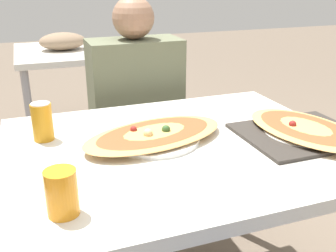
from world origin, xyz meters
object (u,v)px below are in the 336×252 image
Objects in this scene: drink_glass at (62,193)px; pizza_second at (305,129)px; chair_far_seated at (132,124)px; person_seated at (137,99)px; soda_can at (42,122)px; dining_table at (179,165)px; pizza_main at (155,135)px.

drink_glass is 0.84m from pizza_second.
chair_far_seated is 1.85× the size of pizza_second.
chair_far_seated is 0.20m from person_seated.
drink_glass is at bearing -88.39° from soda_can.
chair_far_seated is at bearing -90.00° from person_seated.
person_seated is at bearing 90.00° from chair_far_seated.
soda_can reaches higher than dining_table.
person_seated is 0.83m from pizza_second.
pizza_main is at bearing 81.43° from chair_far_seated.
drink_glass is at bearing -145.04° from dining_table.
soda_can is at bearing 162.43° from pizza_second.
dining_table is at bearing 86.89° from chair_far_seated.
chair_far_seated is 1.15m from drink_glass.
person_seated is at bearing 86.36° from dining_table.
soda_can is at bearing 155.34° from dining_table.
pizza_second is (0.38, -0.84, 0.24)m from chair_far_seated.
pizza_second is at bearing 114.49° from chair_far_seated.
pizza_main is (-0.11, -0.71, 0.24)m from chair_far_seated.
chair_far_seated is 7.10× the size of soda_can.
pizza_main is 0.51m from pizza_second.
dining_table is 9.91× the size of drink_glass.
dining_table is 0.95× the size of person_seated.
person_seated is 10.46× the size of drink_glass.
chair_far_seated reaches higher than soda_can.
dining_table is 8.67× the size of soda_can.
soda_can is 0.87m from pizza_second.
person_seated is 1.02m from drink_glass.
chair_far_seated is at bearing 114.49° from pizza_second.
soda_can is at bearing 91.61° from drink_glass.
chair_far_seated is at bearing 86.89° from dining_table.
soda_can reaches higher than pizza_second.
pizza_main is at bearing 142.12° from dining_table.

